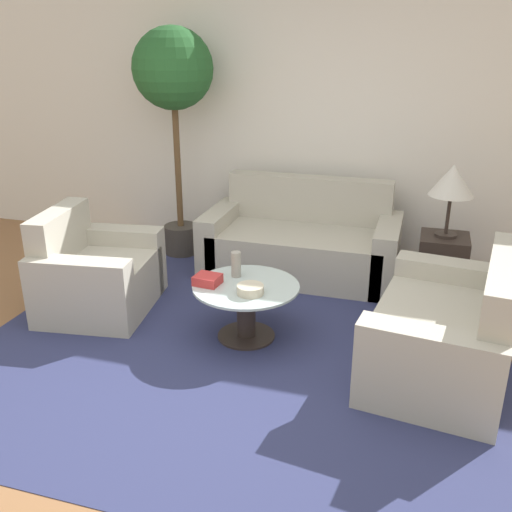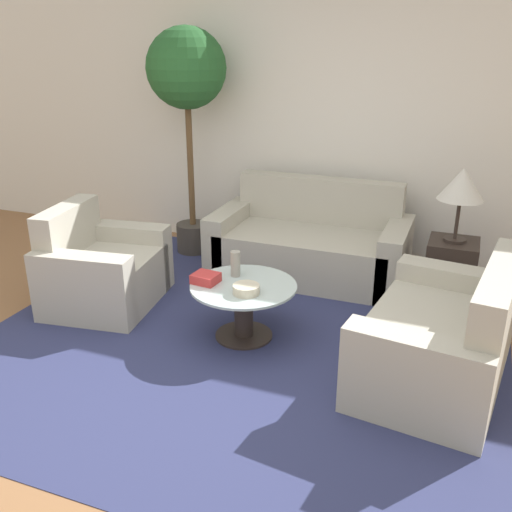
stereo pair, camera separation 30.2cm
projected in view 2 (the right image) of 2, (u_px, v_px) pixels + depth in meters
ground_plane at (185, 387)px, 3.63m from camera, size 14.00×14.00×0.00m
wall_back at (309, 122)px, 5.48m from camera, size 10.00×0.06×2.60m
rug at (244, 336)px, 4.23m from camera, size 3.69×3.55×0.01m
sofa_main at (311, 245)px, 5.27m from camera, size 1.75×0.86×0.85m
armchair at (99, 271)px, 4.68m from camera, size 0.91×1.05×0.82m
loveseat at (447, 342)px, 3.60m from camera, size 0.99×1.42×0.83m
coffee_table at (244, 303)px, 4.13m from camera, size 0.77×0.77×0.42m
side_table at (450, 271)px, 4.73m from camera, size 0.40×0.40×0.52m
table_lamp at (462, 186)px, 4.46m from camera, size 0.36×0.36×0.60m
potted_plant at (187, 83)px, 5.29m from camera, size 0.75×0.75×2.17m
vase at (235, 264)px, 4.20m from camera, size 0.07×0.07×0.19m
bowl at (246, 289)px, 3.93m from camera, size 0.19×0.19×0.06m
book_stack at (206, 278)px, 4.10m from camera, size 0.19×0.18×0.07m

